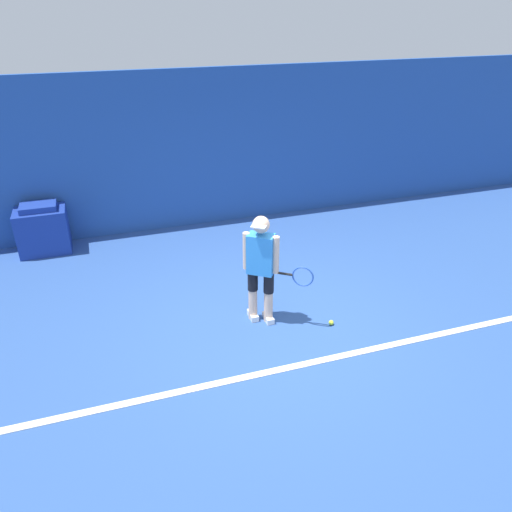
# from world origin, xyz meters

# --- Properties ---
(ground_plane) EXTENTS (24.00, 24.00, 0.00)m
(ground_plane) POSITION_xyz_m (0.00, 0.00, 0.00)
(ground_plane) COLOR #2D5193
(back_wall) EXTENTS (24.00, 0.10, 2.88)m
(back_wall) POSITION_xyz_m (0.00, 3.83, 1.44)
(back_wall) COLOR #234C99
(back_wall) RESTS_ON ground_plane
(court_baseline) EXTENTS (21.60, 0.10, 0.01)m
(court_baseline) POSITION_xyz_m (0.00, -0.76, 0.01)
(court_baseline) COLOR white
(court_baseline) RESTS_ON ground_plane
(tennis_player) EXTENTS (0.79, 0.59, 1.53)m
(tennis_player) POSITION_xyz_m (-0.16, 0.31, 0.84)
(tennis_player) COLOR beige
(tennis_player) RESTS_ON ground_plane
(tennis_ball) EXTENTS (0.07, 0.07, 0.07)m
(tennis_ball) POSITION_xyz_m (0.70, -0.11, 0.03)
(tennis_ball) COLOR #D1E533
(tennis_ball) RESTS_ON ground_plane
(covered_chair) EXTENTS (0.83, 0.57, 0.87)m
(covered_chair) POSITION_xyz_m (-3.04, 3.44, 0.41)
(covered_chair) COLOR navy
(covered_chair) RESTS_ON ground_plane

